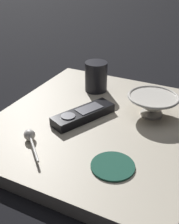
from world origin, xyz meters
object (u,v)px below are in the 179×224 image
object	(u,v)px
cereal_bowl	(152,104)
coffee_mug	(96,77)
tv_remote_near	(83,114)
teaspoon	(30,136)
drink_coaster	(113,166)

from	to	relation	value
cereal_bowl	coffee_mug	bearing A→B (deg)	-110.13
coffee_mug	tv_remote_near	world-z (taller)	coffee_mug
tv_remote_near	cereal_bowl	bearing A→B (deg)	122.47
cereal_bowl	coffee_mug	xyz separation A→B (m)	(-0.08, -0.22, 0.01)
coffee_mug	teaspoon	xyz separation A→B (m)	(0.34, -0.02, -0.04)
cereal_bowl	tv_remote_near	size ratio (longest dim) A/B	0.75
coffee_mug	cereal_bowl	bearing A→B (deg)	69.87
coffee_mug	teaspoon	bearing A→B (deg)	-3.33
coffee_mug	drink_coaster	bearing A→B (deg)	30.65
cereal_bowl	drink_coaster	bearing A→B (deg)	-2.92
tv_remote_near	drink_coaster	bearing A→B (deg)	44.79
coffee_mug	drink_coaster	size ratio (longest dim) A/B	1.00
cereal_bowl	teaspoon	xyz separation A→B (m)	(0.27, -0.24, -0.02)
teaspoon	tv_remote_near	world-z (taller)	same
tv_remote_near	drink_coaster	size ratio (longest dim) A/B	1.98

